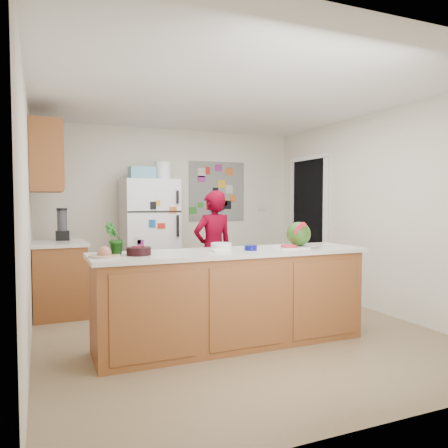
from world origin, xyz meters
name	(u,v)px	position (x,y,z in m)	size (l,w,h in m)	color
floor	(230,329)	(0.00, 0.00, -0.01)	(4.00, 4.50, 0.02)	brown
wall_back	(172,210)	(0.00, 2.26, 1.25)	(4.00, 0.02, 2.50)	beige
wall_left	(26,217)	(-2.01, 0.00, 1.25)	(0.02, 4.50, 2.50)	beige
wall_right	(376,212)	(2.01, 0.00, 1.25)	(0.02, 4.50, 2.50)	beige
ceiling	(231,96)	(0.00, 0.00, 2.51)	(4.00, 4.50, 0.02)	white
doorway	(309,225)	(1.99, 1.45, 1.02)	(0.03, 0.85, 2.04)	black
peninsula_base	(232,300)	(-0.20, -0.50, 0.44)	(2.60, 0.62, 0.88)	brown
peninsula_top	(232,252)	(-0.20, -0.50, 0.90)	(2.68, 0.70, 0.04)	silver
side_counter_base	(60,280)	(-1.69, 1.35, 0.43)	(0.60, 0.80, 0.86)	brown
side_counter_top	(59,243)	(-1.69, 1.35, 0.88)	(0.64, 0.84, 0.04)	silver
upper_cabinets	(46,158)	(-1.82, 1.30, 1.90)	(0.35, 1.00, 0.80)	brown
refrigerator	(149,239)	(-0.45, 1.88, 0.85)	(0.75, 0.70, 1.70)	silver
fridge_top_bin	(142,173)	(-0.55, 1.88, 1.79)	(0.35, 0.28, 0.18)	#5999B2
photo_collage	(217,191)	(0.75, 2.24, 1.55)	(0.95, 0.01, 0.95)	slate
person	(213,250)	(0.15, 0.90, 0.76)	(0.56, 0.37, 1.53)	#600013
blender_appliance	(62,225)	(-1.64, 1.53, 1.09)	(0.12, 0.12, 0.38)	black
cutting_board	(294,247)	(0.48, -0.52, 0.93)	(0.38, 0.29, 0.01)	white
watermelon	(298,234)	(0.54, -0.50, 1.06)	(0.25, 0.25, 0.25)	#1C5016
watermelon_slice	(289,246)	(0.39, -0.57, 0.94)	(0.16, 0.16, 0.02)	red
cherry_bowl	(139,251)	(-1.11, -0.52, 0.96)	(0.21, 0.21, 0.07)	black
white_bowl	(221,246)	(-0.25, -0.34, 0.95)	(0.20, 0.20, 0.06)	silver
cobalt_bowl	(251,248)	(-0.04, -0.56, 0.95)	(0.12, 0.12, 0.05)	#070A6A
plate	(104,256)	(-1.40, -0.52, 0.93)	(0.27, 0.27, 0.02)	#C4B199
paper_towel	(220,250)	(-0.34, -0.52, 0.93)	(0.17, 0.15, 0.02)	silver
keys	(314,248)	(0.62, -0.66, 0.93)	(0.09, 0.04, 0.01)	slate
potted_plant	(114,239)	(-1.30, -0.45, 1.07)	(0.16, 0.13, 0.29)	#1B4312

